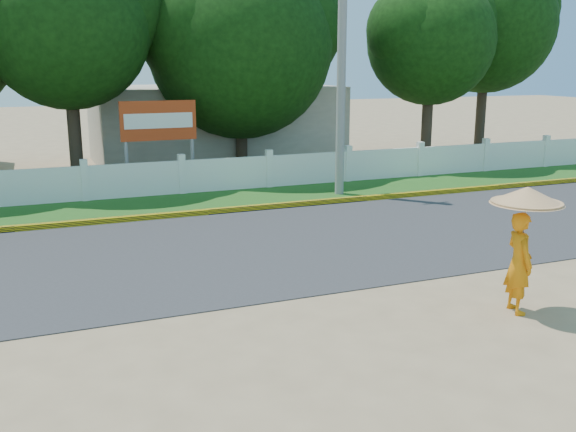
% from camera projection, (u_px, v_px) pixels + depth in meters
% --- Properties ---
extents(ground, '(120.00, 120.00, 0.00)m').
position_uv_depth(ground, '(333.00, 317.00, 10.70)').
color(ground, '#9E8460').
rests_on(ground, ground).
extents(road, '(60.00, 7.00, 0.02)m').
position_uv_depth(road, '(248.00, 247.00, 14.76)').
color(road, '#38383A').
rests_on(road, ground).
extents(grass_verge, '(60.00, 3.50, 0.03)m').
position_uv_depth(grass_verge, '(193.00, 202.00, 19.50)').
color(grass_verge, '#2D601E').
rests_on(grass_verge, ground).
extents(curb, '(40.00, 0.18, 0.16)m').
position_uv_depth(curb, '(208.00, 212.00, 17.95)').
color(curb, yellow).
rests_on(curb, ground).
extents(fence, '(40.00, 0.10, 1.10)m').
position_uv_depth(fence, '(182.00, 177.00, 20.68)').
color(fence, silver).
rests_on(fence, ground).
extents(building_near, '(10.00, 6.00, 3.20)m').
position_uv_depth(building_near, '(215.00, 124.00, 27.67)').
color(building_near, '#B7AD99').
rests_on(building_near, ground).
extents(utility_pole, '(0.28, 0.28, 7.69)m').
position_uv_depth(utility_pole, '(341.00, 73.00, 19.87)').
color(utility_pole, gray).
rests_on(utility_pole, ground).
extents(monk_with_parasol, '(1.19, 1.19, 2.17)m').
position_uv_depth(monk_with_parasol, '(523.00, 231.00, 10.64)').
color(monk_with_parasol, orange).
rests_on(monk_with_parasol, ground).
extents(billboard, '(2.50, 0.13, 2.95)m').
position_uv_depth(billboard, '(159.00, 125.00, 21.13)').
color(billboard, gray).
rests_on(billboard, ground).
extents(tree_row, '(34.41, 7.18, 8.77)m').
position_uv_depth(tree_row, '(179.00, 35.00, 22.89)').
color(tree_row, '#473828').
rests_on(tree_row, ground).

